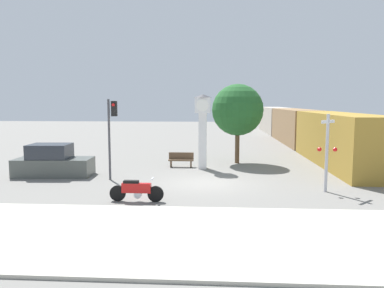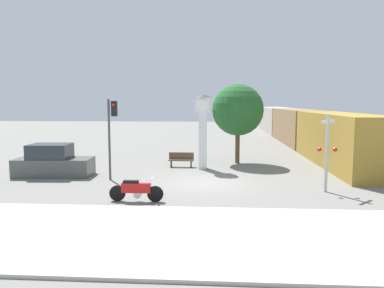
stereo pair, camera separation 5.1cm
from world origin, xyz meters
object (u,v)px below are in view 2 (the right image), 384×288
Objects in this scene: traffic_light at (112,125)px; railroad_crossing_signal at (327,150)px; freight_train at (296,126)px; parked_car at (53,163)px; clock_tower at (203,120)px; bench at (181,159)px; street_tree at (238,110)px; motorcycle at (136,190)px.

traffic_light reaches higher than railroad_crossing_signal.
traffic_light reaches higher than freight_train.
parked_car is at bearing -133.18° from freight_train.
clock_tower is 2.96m from bench.
freight_train is 23.57m from traffic_light.
street_tree is at bearing 25.80° from bench.
street_tree reaches higher than parked_car.
bench is 7.70m from parked_car.
clock_tower is 9.09m from parked_car.
railroad_crossing_signal is 0.84× the size of parked_car.
bench is (-1.39, 0.50, -2.56)m from clock_tower.
traffic_light is (-4.67, -3.72, -0.10)m from clock_tower.
railroad_crossing_signal is at bearing -14.55° from parked_car.
clock_tower is at bearing -135.00° from street_tree.
traffic_light is 5.88m from bench.
freight_train is 18.24m from bench.
bench is (-10.30, -15.00, -1.21)m from freight_train.
motorcycle is at bearing -115.87° from freight_train.
clock_tower reaches higher than motorcycle.
parked_car reaches higher than bench.
street_tree is (-6.64, -13.23, 1.90)m from freight_train.
motorcycle is at bearing -97.29° from bench.
bench is 0.37× the size of parked_car.
freight_train is at bearing 54.77° from traffic_light.
motorcycle is at bearing -114.86° from street_tree.
freight_train is (8.91, 15.50, -1.35)m from clock_tower.
clock_tower is 8.29m from railroad_crossing_signal.
bench is at bearing 22.66° from parked_car.
railroad_crossing_signal is 8.93m from street_tree.
street_tree is at bearing 40.82° from traffic_light.
motorcycle is at bearing -164.89° from railroad_crossing_signal.
traffic_light is at bearing -125.23° from freight_train.
parked_car is at bearing -154.16° from street_tree.
street_tree is (2.27, 2.27, 0.55)m from clock_tower.
freight_train is at bearing 60.11° from clock_tower.
parked_car is at bearing 168.65° from railroad_crossing_signal.
railroad_crossing_signal reaches higher than freight_train.
freight_train reaches higher than bench.
motorcycle is 0.63× the size of railroad_crossing_signal.
freight_train is 9.35× the size of parked_car.
motorcycle is 0.53× the size of parked_car.
bench is (1.08, 8.48, 0.01)m from motorcycle.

